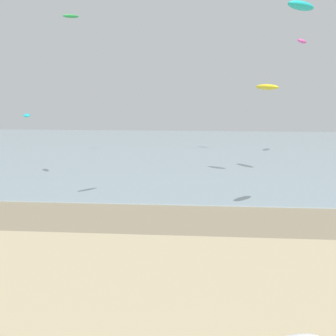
# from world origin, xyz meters

# --- Properties ---
(wet_sand_strip) EXTENTS (120.00, 8.22, 0.01)m
(wet_sand_strip) POSITION_xyz_m (0.00, 25.60, 0.00)
(wet_sand_strip) COLOR #84755B
(wet_sand_strip) RESTS_ON ground
(sea) EXTENTS (160.00, 70.00, 0.10)m
(sea) POSITION_xyz_m (0.00, 64.71, 0.05)
(sea) COLOR #7F939E
(sea) RESTS_ON ground
(kite_aloft_0) EXTENTS (2.04, 1.51, 0.55)m
(kite_aloft_0) POSITION_xyz_m (-16.52, 47.71, 18.62)
(kite_aloft_0) COLOR green
(kite_aloft_1) EXTENTS (2.87, 3.59, 0.81)m
(kite_aloft_1) POSITION_xyz_m (6.33, 40.53, 10.13)
(kite_aloft_1) COLOR yellow
(kite_aloft_2) EXTENTS (2.28, 2.64, 0.48)m
(kite_aloft_2) POSITION_xyz_m (5.21, 17.93, 14.38)
(kite_aloft_2) COLOR #19B2B7
(kite_aloft_7) EXTENTS (1.70, 2.08, 0.50)m
(kite_aloft_7) POSITION_xyz_m (-18.67, 37.90, 7.20)
(kite_aloft_7) COLOR #19B2B7
(kite_aloft_9) EXTENTS (2.15, 3.24, 0.75)m
(kite_aloft_9) POSITION_xyz_m (11.73, 51.11, 15.78)
(kite_aloft_9) COLOR #E54C99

